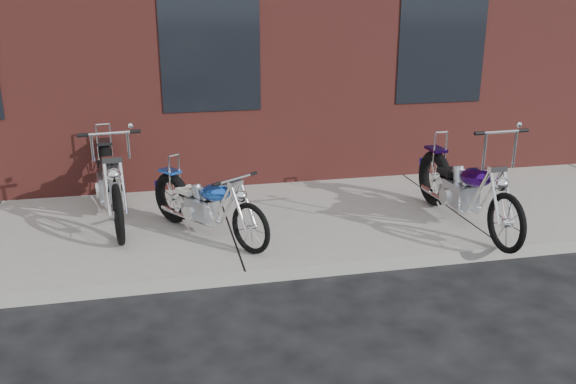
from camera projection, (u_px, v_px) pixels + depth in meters
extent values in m
plane|color=#29292A|center=(246.00, 285.00, 6.40)|extent=(120.00, 120.00, 0.00)
cube|color=gray|center=(228.00, 227.00, 7.77)|extent=(22.00, 3.00, 0.15)
torus|color=black|center=(440.00, 181.00, 8.11)|extent=(0.18, 0.77, 0.76)
torus|color=black|center=(515.00, 228.00, 6.60)|extent=(0.11, 0.69, 0.69)
cube|color=#ABB0B5|center=(467.00, 198.00, 7.49)|extent=(0.32, 0.44, 0.32)
ellipsoid|color=#2E095C|center=(483.00, 181.00, 7.12)|extent=(0.30, 0.59, 0.32)
cube|color=black|center=(457.00, 175.00, 7.68)|extent=(0.27, 0.31, 0.06)
cylinder|color=silver|center=(510.00, 200.00, 6.63)|extent=(0.06, 0.31, 0.57)
cylinder|color=silver|center=(510.00, 135.00, 6.54)|extent=(0.58, 0.06, 0.03)
cylinder|color=silver|center=(446.00, 154.00, 7.91)|extent=(0.02, 0.02, 0.51)
cylinder|color=silver|center=(465.00, 202.00, 7.78)|extent=(0.10, 0.95, 0.05)
torus|color=black|center=(179.00, 200.00, 7.55)|extent=(0.47, 0.61, 0.65)
torus|color=black|center=(259.00, 232.00, 6.63)|extent=(0.39, 0.52, 0.59)
cube|color=#ABB0B5|center=(209.00, 212.00, 7.17)|extent=(0.41, 0.44, 0.27)
ellipsoid|color=blue|center=(223.00, 195.00, 6.93)|extent=(0.48, 0.54, 0.28)
cube|color=beige|center=(196.00, 193.00, 7.27)|extent=(0.32, 0.33, 0.05)
cylinder|color=silver|center=(252.00, 209.00, 6.63)|extent=(0.18, 0.24, 0.49)
cylinder|color=silver|center=(244.00, 181.00, 6.61)|extent=(0.43, 0.31, 0.03)
cylinder|color=silver|center=(181.00, 175.00, 7.39)|extent=(0.03, 0.03, 0.44)
cylinder|color=silver|center=(206.00, 215.00, 7.41)|extent=(0.50, 0.70, 0.04)
torus|color=black|center=(108.00, 175.00, 8.35)|extent=(0.26, 0.81, 0.80)
torus|color=black|center=(120.00, 219.00, 6.80)|extent=(0.17, 0.72, 0.72)
cube|color=#ABB0B5|center=(112.00, 190.00, 7.72)|extent=(0.37, 0.48, 0.33)
ellipsoid|color=black|center=(112.00, 172.00, 7.34)|extent=(0.37, 0.64, 0.34)
cube|color=black|center=(109.00, 168.00, 7.90)|extent=(0.30, 0.34, 0.07)
cylinder|color=silver|center=(116.00, 191.00, 6.84)|extent=(0.09, 0.32, 0.60)
cylinder|color=silver|center=(111.00, 136.00, 6.77)|extent=(0.61, 0.11, 0.03)
cylinder|color=silver|center=(105.00, 146.00, 8.14)|extent=(0.03, 0.03, 0.53)
cylinder|color=silver|center=(122.00, 194.00, 8.02)|extent=(0.19, 1.00, 0.05)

